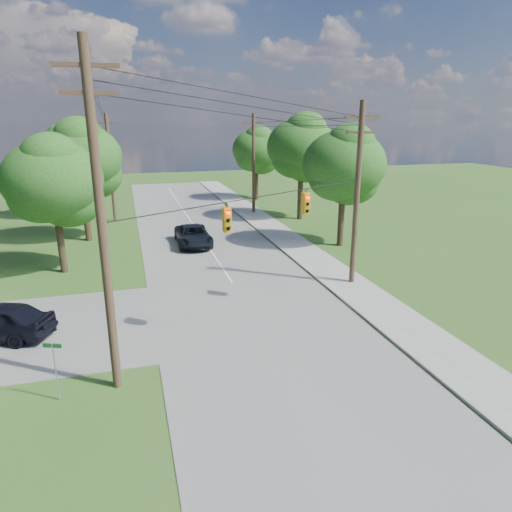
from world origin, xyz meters
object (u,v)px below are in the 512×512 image
object	(u,v)px
pole_sw	(101,223)
pole_ne	(357,193)
pole_north_w	(111,167)
car_main_north	(193,236)
pole_north_e	(254,163)

from	to	relation	value
pole_sw	pole_ne	distance (m)	15.51
pole_ne	pole_north_w	world-z (taller)	pole_ne
pole_north_w	car_main_north	size ratio (longest dim) A/B	1.84
pole_north_e	car_main_north	bearing A→B (deg)	-126.03
pole_sw	pole_north_e	distance (m)	32.55
pole_ne	pole_north_e	xyz separation A→B (m)	(-0.00, 22.00, -0.34)
pole_north_e	car_main_north	size ratio (longest dim) A/B	1.84
pole_sw	pole_ne	xyz separation A→B (m)	(13.50, 7.60, -0.76)
pole_ne	pole_north_w	distance (m)	26.03
pole_sw	car_main_north	world-z (taller)	pole_sw
pole_ne	car_main_north	size ratio (longest dim) A/B	1.93
pole_north_e	car_main_north	xyz separation A→B (m)	(-7.91, -10.87, -4.34)
car_main_north	pole_north_w	bearing A→B (deg)	119.19
pole_sw	pole_ne	bearing A→B (deg)	29.38
pole_sw	car_main_north	size ratio (longest dim) A/B	2.20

